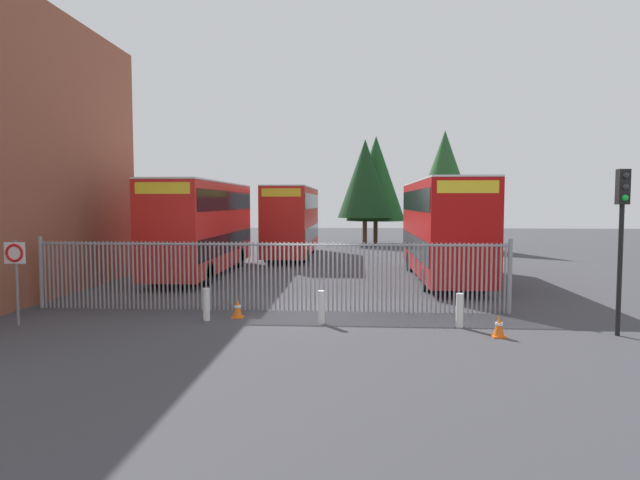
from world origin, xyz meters
TOP-DOWN VIEW (x-y plane):
  - ground_plane at (0.00, 8.00)m, footprint 100.00×100.00m
  - palisade_fence at (-1.38, 0.00)m, footprint 15.19×0.14m
  - double_decker_bus_near_gate at (5.26, 7.52)m, footprint 2.54×10.81m
  - double_decker_bus_behind_fence_left at (-5.90, 8.47)m, footprint 2.54×10.81m
  - double_decker_bus_behind_fence_right at (-2.60, 17.40)m, footprint 2.54×10.81m
  - bollard_near_left at (-2.98, -1.55)m, footprint 0.20×0.20m
  - bollard_center_front at (0.40, -1.80)m, footprint 0.20×0.20m
  - bollard_near_right at (4.25, -2.00)m, footprint 0.20×0.20m
  - traffic_cone_by_gate at (-2.15, -1.14)m, footprint 0.34×0.34m
  - traffic_cone_mid_forecourt at (5.05, -3.05)m, footprint 0.34×0.34m
  - speed_limit_sign_post at (-8.10, -2.56)m, footprint 0.60×0.14m
  - traffic_light_kerbside at (8.17, -2.70)m, footprint 0.28×0.33m
  - tree_tall_back at (2.17, 27.37)m, footprint 4.43×4.43m
  - tree_short_side at (3.10, 28.86)m, footprint 4.94×4.94m
  - tree_mid_row at (8.03, 24.25)m, footprint 4.45×4.45m

SIDE VIEW (x-z plane):
  - ground_plane at x=0.00m, z-range 0.00..0.00m
  - traffic_cone_by_gate at x=-2.15m, z-range -0.01..0.58m
  - traffic_cone_mid_forecourt at x=5.05m, z-range -0.01..0.58m
  - bollard_near_left at x=-2.98m, z-range 0.00..0.95m
  - bollard_center_front at x=0.40m, z-range 0.00..0.95m
  - bollard_near_right at x=4.25m, z-range 0.00..0.95m
  - palisade_fence at x=-1.38m, z-range 0.01..2.36m
  - speed_limit_sign_post at x=-8.10m, z-range 0.58..2.98m
  - double_decker_bus_near_gate at x=5.26m, z-range 0.21..4.63m
  - double_decker_bus_behind_fence_left at x=-5.90m, z-range 0.21..4.63m
  - double_decker_bus_behind_fence_right at x=-2.60m, z-range 0.21..4.63m
  - traffic_light_kerbside at x=8.17m, z-range 0.84..5.14m
  - tree_tall_back at x=2.17m, z-range 1.12..9.69m
  - tree_short_side at x=3.10m, z-range 0.97..9.98m
  - tree_mid_row at x=8.03m, z-range 1.23..10.05m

